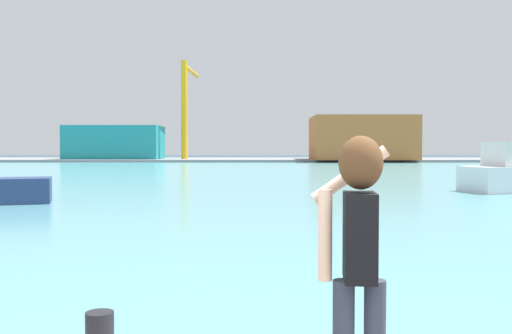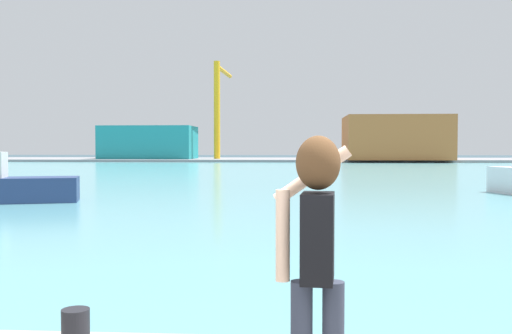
{
  "view_description": "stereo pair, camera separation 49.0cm",
  "coord_description": "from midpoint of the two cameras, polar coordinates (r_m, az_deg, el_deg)",
  "views": [
    {
      "loc": [
        -0.49,
        -3.04,
        2.3
      ],
      "look_at": [
        -0.53,
        4.95,
        2.02
      ],
      "focal_mm": 40.42,
      "sensor_mm": 36.0,
      "label": 1
    },
    {
      "loc": [
        -0.0,
        -3.03,
        2.3
      ],
      "look_at": [
        -0.53,
        4.95,
        2.02
      ],
      "focal_mm": 40.42,
      "sensor_mm": 36.0,
      "label": 2
    }
  ],
  "objects": [
    {
      "name": "ground_plane",
      "position": [
        53.09,
        0.56,
        -0.48
      ],
      "size": [
        220.0,
        220.0,
        0.0
      ],
      "primitive_type": "plane",
      "color": "#334751"
    },
    {
      "name": "harbor_water",
      "position": [
        55.08,
        0.55,
        -0.38
      ],
      "size": [
        140.0,
        100.0,
        0.02
      ],
      "primitive_type": "cube",
      "color": "#599EA8",
      "rests_on": "ground_plane"
    },
    {
      "name": "far_shore_dock",
      "position": [
        95.06,
        0.44,
        0.73
      ],
      "size": [
        140.0,
        20.0,
        0.38
      ],
      "primitive_type": "cube",
      "color": "gray",
      "rests_on": "ground_plane"
    },
    {
      "name": "person_photographer",
      "position": [
        3.7,
        6.32,
        -7.39
      ],
      "size": [
        0.53,
        0.56,
        1.74
      ],
      "rotation": [
        0.0,
        0.0,
        1.48
      ],
      "color": "#2D3342",
      "rests_on": "quay_promenade"
    },
    {
      "name": "warehouse_left",
      "position": [
        95.55,
        -13.93,
        2.38
      ],
      "size": [
        14.79,
        8.74,
        5.29
      ],
      "primitive_type": "cube",
      "color": "teal",
      "rests_on": "far_shore_dock"
    },
    {
      "name": "warehouse_right",
      "position": [
        90.65,
        10.25,
        2.84
      ],
      "size": [
        15.27,
        12.4,
        6.61
      ],
      "primitive_type": "cube",
      "color": "#B26633",
      "rests_on": "far_shore_dock"
    },
    {
      "name": "port_crane",
      "position": [
        95.62,
        -7.05,
        6.81
      ],
      "size": [
        1.47,
        14.02,
        15.74
      ],
      "color": "yellow",
      "rests_on": "far_shore_dock"
    }
  ]
}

